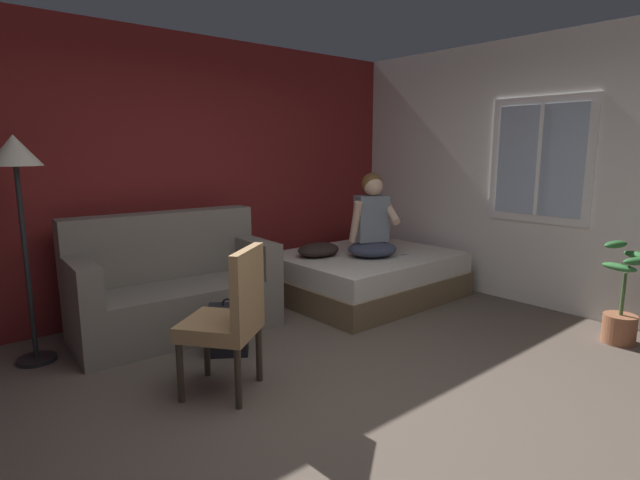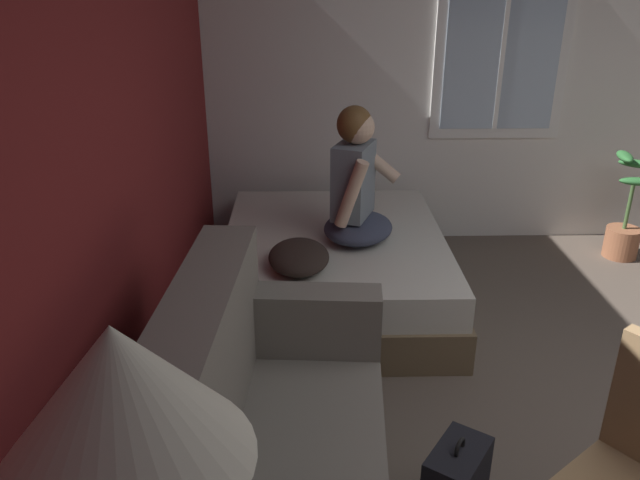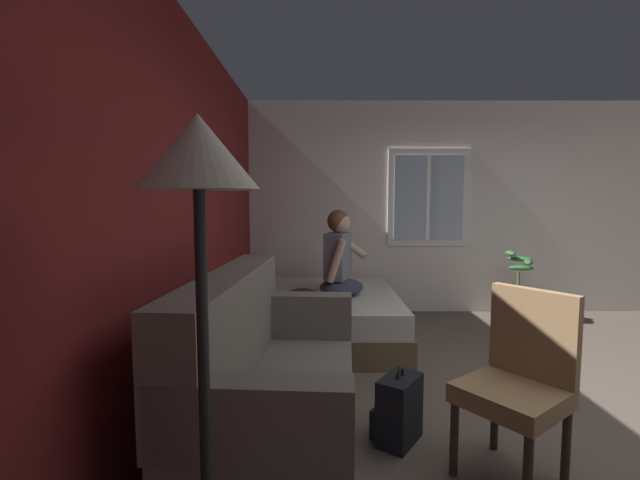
% 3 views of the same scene
% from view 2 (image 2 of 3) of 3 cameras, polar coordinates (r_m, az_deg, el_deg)
% --- Properties ---
extents(wall_back_accent, '(10.85, 0.16, 2.70)m').
position_cam_2_polar(wall_back_accent, '(2.30, -23.46, 2.13)').
color(wall_back_accent, maroon).
rests_on(wall_back_accent, ground).
extents(wall_side_with_window, '(0.19, 6.78, 2.70)m').
position_cam_2_polar(wall_side_with_window, '(5.39, 19.95, 14.07)').
color(wall_side_with_window, silver).
rests_on(wall_side_with_window, ground).
extents(bed, '(1.86, 1.50, 0.48)m').
position_cam_2_polar(bed, '(4.27, 1.27, -2.54)').
color(bed, brown).
rests_on(bed, ground).
extents(couch, '(1.75, 0.93, 1.04)m').
position_cam_2_polar(couch, '(2.48, -5.66, -20.50)').
color(couch, slate).
rests_on(couch, ground).
extents(person_seated, '(0.64, 0.60, 0.88)m').
position_cam_2_polar(person_seated, '(3.99, 3.34, 4.82)').
color(person_seated, '#383D51').
rests_on(person_seated, bed).
extents(throw_pillow, '(0.48, 0.36, 0.14)m').
position_cam_2_polar(throw_pillow, '(3.69, -1.95, -1.54)').
color(throw_pillow, '#2D231E').
rests_on(throw_pillow, bed).
extents(cell_phone, '(0.15, 0.09, 0.01)m').
position_cam_2_polar(cell_phone, '(4.39, 5.76, 1.61)').
color(cell_phone, '#B7B7BC').
rests_on(cell_phone, bed).
extents(potted_plant, '(0.39, 0.37, 0.85)m').
position_cam_2_polar(potted_plant, '(5.44, 26.19, 1.55)').
color(potted_plant, '#995B3D').
rests_on(potted_plant, ground).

